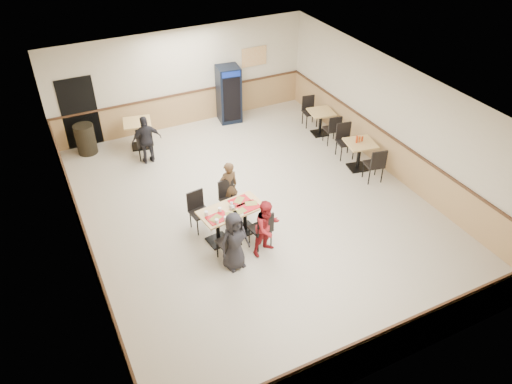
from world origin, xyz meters
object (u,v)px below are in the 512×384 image
main_table (231,218)px  diner_woman_right (267,228)px  diner_woman_left (234,241)px  pepsi_cooler (229,94)px  diner_man_opposite (229,187)px  side_table_far (321,119)px  lone_diner (147,140)px  side_table_near (359,151)px  back_table (138,130)px  trash_bin (86,139)px

main_table → diner_woman_right: 0.95m
diner_woman_left → pepsi_cooler: (2.60, 6.17, 0.21)m
main_table → diner_man_opposite: diner_man_opposite is taller
diner_woman_left → side_table_far: bearing=32.1°
diner_woman_right → diner_man_opposite: (-0.13, 1.74, 0.01)m
diner_man_opposite → diner_woman_right: bearing=90.2°
main_table → lone_diner: 4.00m
side_table_near → back_table: (-5.03, 3.78, 0.01)m
diner_woman_right → diner_man_opposite: size_ratio=0.99×
main_table → lone_diner: bearing=93.6°
main_table → lone_diner: size_ratio=1.08×
diner_woman_left → side_table_near: bearing=14.4°
lone_diner → side_table_far: size_ratio=1.73×
diner_woman_right → lone_diner: size_ratio=0.95×
main_table → diner_woman_left: 1.00m
diner_man_opposite → pepsi_cooler: bearing=-118.0°
lone_diner → pepsi_cooler: size_ratio=0.78×
lone_diner → side_table_far: (5.14, -0.74, -0.20)m
back_table → trash_bin: bearing=166.4°
diner_woman_left → back_table: bearing=85.2°
diner_woman_right → main_table: bearing=105.5°
diner_man_opposite → side_table_near: diner_man_opposite is taller
diner_woman_right → side_table_far: 5.58m
lone_diner → diner_woman_right: bearing=104.9°
diner_woman_right → pepsi_cooler: pepsi_cooler is taller
lone_diner → back_table: 0.94m
lone_diner → back_table: (0.00, 0.93, -0.15)m
diner_woman_left → diner_man_opposite: size_ratio=1.02×
diner_man_opposite → lone_diner: 3.20m
diner_woman_right → trash_bin: diner_woman_right is taller
pepsi_cooler → trash_bin: 4.50m
main_table → pepsi_cooler: (2.26, 5.25, 0.38)m
lone_diner → trash_bin: lone_diner is taller
lone_diner → side_table_near: (5.03, -2.85, -0.17)m
side_table_far → back_table: bearing=162.0°
back_table → trash_bin: size_ratio=1.04×
diner_woman_right → pepsi_cooler: bearing=59.1°
lone_diner → side_table_near: bearing=150.6°
diner_man_opposite → back_table: size_ratio=1.48×
diner_woman_left → trash_bin: diner_woman_left is taller
trash_bin → main_table: bearing=-66.9°
lone_diner → side_table_near: 5.78m
diner_woman_left → diner_man_opposite: bearing=60.6°
side_table_far → back_table: 5.40m
diner_man_opposite → back_table: diner_man_opposite is taller
side_table_near → trash_bin: size_ratio=1.01×
diner_man_opposite → back_table: bearing=-78.2°
diner_woman_left → diner_man_opposite: diner_woman_left is taller
diner_woman_left → side_table_near: diner_woman_left is taller
side_table_near → diner_woman_right: bearing=-153.4°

